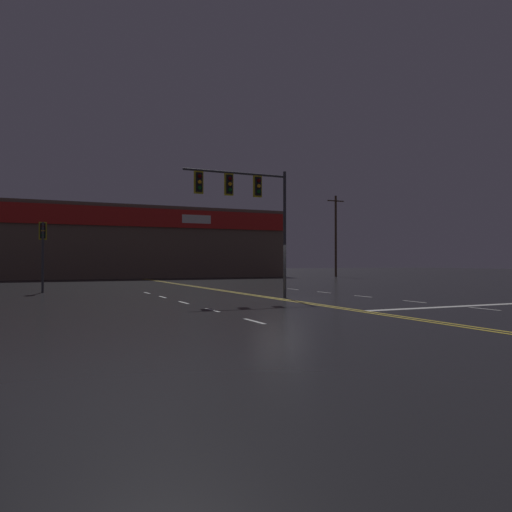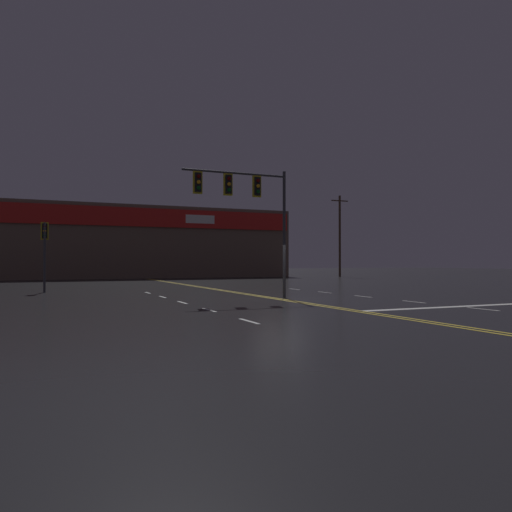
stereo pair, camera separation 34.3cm
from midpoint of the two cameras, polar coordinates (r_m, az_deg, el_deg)
name	(u,v)px [view 1 (the left image)]	position (r m, az deg, el deg)	size (l,w,h in m)	color
ground_plane	(281,299)	(22.77, 2.42, -4.96)	(200.00, 200.00, 0.00)	black
road_markings	(308,300)	(22.21, 5.58, -5.06)	(13.56, 60.00, 0.01)	gold
traffic_signal_median	(244,196)	(22.78, -1.86, 6.89)	(5.02, 0.36, 5.96)	#38383D
traffic_signal_corner_northwest	(43,241)	(30.26, -23.49, 1.63)	(0.42, 0.36, 3.93)	#38383D
building_backdrop	(133,243)	(57.33, -14.09, 1.45)	(33.10, 10.23, 7.62)	brown
utility_pole_row	(136,228)	(49.74, -13.78, 3.17)	(46.88, 0.26, 9.95)	#4C3828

